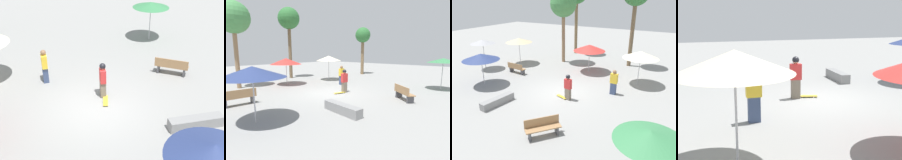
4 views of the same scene
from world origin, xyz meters
The scene contains 14 objects.
ground_plane centered at (0.00, 0.00, 0.00)m, with size 60.00×60.00×0.00m, color gray.
skater_main centered at (-0.58, -0.73, 0.85)m, with size 0.30×0.45×1.58m.
skateboard centered at (-0.55, -0.29, 0.06)m, with size 0.44×0.82×0.07m.
concrete_ledge centered at (-3.15, 2.46, 0.21)m, with size 2.13×0.69×0.42m.
bench_near centered at (1.52, 5.14, 0.43)m, with size 0.57×1.63×0.85m.
bench_far centered at (-4.33, -1.53, 0.43)m, with size 1.51×1.36×0.85m.
shade_umbrella_tan centered at (3.85, 6.72, 2.13)m, with size 2.35×2.35×2.32m.
shade_umbrella_red centered at (4.88, 0.31, 1.98)m, with size 2.55×2.55×2.23m.
shade_umbrella_navy centered at (-1.40, 5.55, 2.00)m, with size 2.47×2.47×2.22m.
shade_umbrella_cream centered at (4.02, -3.82, 2.13)m, with size 2.42×2.42×2.37m.
shade_umbrella_grey centered at (1.17, 8.28, 2.32)m, with size 1.98×1.98×2.48m.
shade_umbrella_green centered at (-5.28, -5.99, 2.14)m, with size 2.14×2.14×2.30m.
palm_tree_center_left centered at (6.32, 3.55, 5.12)m, with size 2.33×2.33×6.38m.
bystander_watching centered at (1.52, -2.84, 0.80)m, with size 0.27×0.45×1.61m.
Camera 3 is at (-11.00, -6.43, 5.87)m, focal length 35.00 mm.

